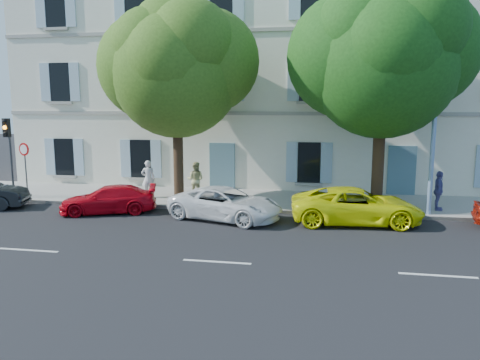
% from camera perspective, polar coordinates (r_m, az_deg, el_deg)
% --- Properties ---
extents(ground, '(90.00, 90.00, 0.00)m').
position_cam_1_polar(ground, '(17.39, 0.18, -5.66)').
color(ground, black).
extents(sidewalk, '(36.00, 4.50, 0.15)m').
position_cam_1_polar(sidewalk, '(21.64, 2.26, -2.45)').
color(sidewalk, '#A09E96').
rests_on(sidewalk, ground).
extents(kerb, '(36.00, 0.16, 0.16)m').
position_cam_1_polar(kerb, '(19.55, 1.36, -3.72)').
color(kerb, '#9E998E').
rests_on(kerb, ground).
extents(building, '(28.00, 7.00, 12.00)m').
position_cam_1_polar(building, '(26.93, 4.12, 12.53)').
color(building, white).
rests_on(building, ground).
extents(car_red_coupe, '(4.20, 2.79, 1.13)m').
position_cam_1_polar(car_red_coupe, '(20.12, -15.73, -2.28)').
color(car_red_coupe, red).
rests_on(car_red_coupe, ground).
extents(car_white_coupe, '(4.91, 3.28, 1.25)m').
position_cam_1_polar(car_white_coupe, '(18.28, -1.77, -2.90)').
color(car_white_coupe, white).
rests_on(car_white_coupe, ground).
extents(car_yellow_supercar, '(5.06, 2.66, 1.36)m').
position_cam_1_polar(car_yellow_supercar, '(18.20, 14.02, -3.06)').
color(car_yellow_supercar, '#E9EE0A').
rests_on(car_yellow_supercar, ground).
extents(tree_left, '(5.65, 5.65, 8.76)m').
position_cam_1_polar(tree_left, '(21.01, -7.76, 12.78)').
color(tree_left, '#3A2819').
rests_on(tree_left, sidewalk).
extents(tree_right, '(5.95, 5.95, 9.18)m').
position_cam_1_polar(tree_right, '(19.95, 17.02, 13.36)').
color(tree_right, '#3A2819').
rests_on(tree_right, sidewalk).
extents(traffic_light, '(0.29, 0.41, 3.66)m').
position_cam_1_polar(traffic_light, '(24.18, -26.41, 4.35)').
color(traffic_light, '#383A3D').
rests_on(traffic_light, sidewalk).
extents(road_sign, '(0.58, 0.18, 2.56)m').
position_cam_1_polar(road_sign, '(23.67, -24.76, 2.41)').
color(road_sign, '#383A3D').
rests_on(road_sign, sidewalk).
extents(street_lamp, '(0.27, 1.86, 8.78)m').
position_cam_1_polar(street_lamp, '(19.41, 22.98, 10.46)').
color(street_lamp, '#7293BF').
rests_on(street_lamp, sidewalk).
extents(pedestrian_a, '(0.71, 0.54, 1.74)m').
position_cam_1_polar(pedestrian_a, '(22.16, -11.12, 0.14)').
color(pedestrian_a, silver).
rests_on(pedestrian_a, sidewalk).
extents(pedestrian_b, '(0.83, 0.65, 1.67)m').
position_cam_1_polar(pedestrian_b, '(21.83, -5.45, 0.05)').
color(pedestrian_b, tan).
rests_on(pedestrian_b, sidewalk).
extents(pedestrian_c, '(0.53, 1.00, 1.62)m').
position_cam_1_polar(pedestrian_c, '(20.78, 23.05, -1.21)').
color(pedestrian_c, '#504F91').
rests_on(pedestrian_c, sidewalk).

